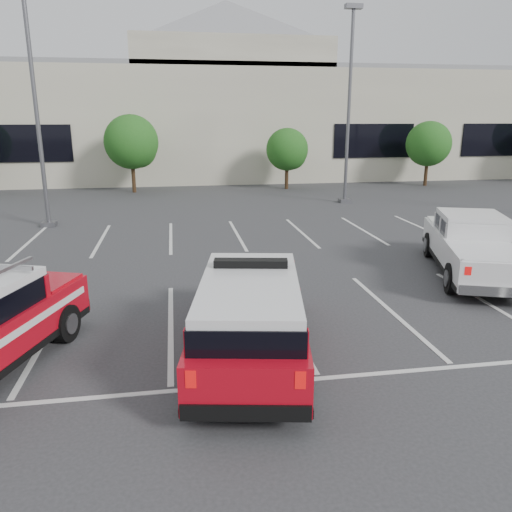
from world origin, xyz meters
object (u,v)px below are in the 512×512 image
(white_pickup, at_px, (472,251))
(convention_building, at_px, (204,116))
(fire_chief_suv, at_px, (250,321))
(tree_right, at_px, (429,145))
(light_pole_left, at_px, (36,104))
(tree_mid_right, at_px, (288,151))
(light_pole_mid, at_px, (349,107))
(tree_mid_left, at_px, (133,144))

(white_pickup, bearing_deg, convention_building, 121.09)
(fire_chief_suv, xyz_separation_m, white_pickup, (7.50, 4.39, -0.07))
(tree_right, bearing_deg, fire_chief_suv, -124.19)
(convention_building, bearing_deg, fire_chief_suv, -92.22)
(tree_right, xyz_separation_m, fire_chief_suv, (-16.21, -23.86, -1.99))
(light_pole_left, relative_size, fire_chief_suv, 1.79)
(tree_mid_right, height_order, white_pickup, tree_mid_right)
(tree_mid_right, xyz_separation_m, light_pole_mid, (1.91, -6.05, 2.68))
(convention_building, bearing_deg, tree_mid_right, -63.43)
(tree_mid_left, relative_size, tree_right, 1.10)
(light_pole_mid, height_order, fire_chief_suv, light_pole_mid)
(light_pole_mid, bearing_deg, convention_building, 113.26)
(tree_mid_right, bearing_deg, light_pole_left, -142.50)
(tree_mid_right, height_order, light_pole_left, light_pole_left)
(tree_mid_left, bearing_deg, convention_building, 62.60)
(tree_right, height_order, light_pole_left, light_pole_left)
(convention_building, xyz_separation_m, tree_mid_right, (4.91, -9.82, -2.22))
(tree_mid_left, xyz_separation_m, fire_chief_suv, (3.79, -23.86, -2.26))
(tree_right, xyz_separation_m, white_pickup, (-8.71, -19.47, -2.06))
(light_pole_left, relative_size, light_pole_mid, 1.00)
(convention_building, height_order, white_pickup, convention_building)
(tree_mid_left, relative_size, fire_chief_suv, 0.85)
(fire_chief_suv, bearing_deg, convention_building, 98.04)
(convention_building, height_order, light_pole_left, convention_building)
(tree_mid_right, distance_m, light_pole_left, 16.72)
(tree_mid_left, bearing_deg, light_pole_left, -107.10)
(fire_chief_suv, bearing_deg, tree_mid_left, 109.28)
(convention_building, relative_size, light_pole_left, 5.86)
(convention_building, distance_m, fire_chief_suv, 33.93)
(convention_building, distance_m, tree_mid_left, 11.19)
(convention_building, relative_size, tree_mid_right, 15.04)
(white_pickup, bearing_deg, fire_chief_suv, -130.52)
(tree_right, height_order, white_pickup, tree_right)
(fire_chief_suv, bearing_deg, light_pole_mid, 75.75)
(convention_building, distance_m, light_pole_left, 21.49)
(convention_building, height_order, fire_chief_suv, convention_building)
(convention_building, height_order, tree_mid_left, convention_building)
(convention_building, relative_size, fire_chief_suv, 10.49)
(light_pole_left, relative_size, white_pickup, 1.65)
(tree_mid_right, xyz_separation_m, fire_chief_suv, (-6.21, -23.86, -1.72))
(convention_building, bearing_deg, tree_mid_left, -117.40)
(light_pole_mid, distance_m, fire_chief_suv, 20.07)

